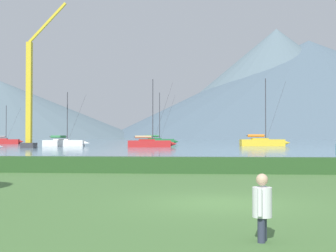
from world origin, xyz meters
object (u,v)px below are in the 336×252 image
at_px(sailboat_slip_8, 64,143).
at_px(sailboat_slip_9, 150,143).
at_px(person_seated_viewer, 262,204).
at_px(dock_crane, 30,99).
at_px(sailboat_slip_6, 263,142).
at_px(sailboat_slip_1, 4,141).
at_px(sailboat_slip_2, 157,141).

height_order(sailboat_slip_8, sailboat_slip_9, sailboat_slip_9).
relative_size(sailboat_slip_9, person_seated_viewer, 8.95).
height_order(sailboat_slip_9, dock_crane, dock_crane).
bearing_deg(sailboat_slip_9, sailboat_slip_6, 16.78).
height_order(sailboat_slip_1, sailboat_slip_6, sailboat_slip_6).
height_order(sailboat_slip_6, sailboat_slip_9, sailboat_slip_6).
bearing_deg(sailboat_slip_6, sailboat_slip_1, 158.27).
bearing_deg(sailboat_slip_9, dock_crane, -169.32).
relative_size(person_seated_viewer, dock_crane, 0.06).
xyz_separation_m(sailboat_slip_8, sailboat_slip_9, (15.78, -4.93, 0.01)).
relative_size(sailboat_slip_1, sailboat_slip_2, 0.77).
bearing_deg(sailboat_slip_2, dock_crane, -131.17).
xyz_separation_m(sailboat_slip_2, sailboat_slip_9, (1.38, -24.96, -0.03)).
bearing_deg(sailboat_slip_9, sailboat_slip_2, 84.49).
distance_m(sailboat_slip_8, person_seated_viewer, 78.21).
bearing_deg(sailboat_slip_6, sailboat_slip_8, -178.17).
xyz_separation_m(sailboat_slip_9, dock_crane, (-17.77, -6.24, 6.86)).
xyz_separation_m(sailboat_slip_1, sailboat_slip_6, (55.24, -16.48, 0.11)).
height_order(sailboat_slip_1, sailboat_slip_8, sailboat_slip_8).
bearing_deg(dock_crane, sailboat_slip_6, 22.61).
xyz_separation_m(sailboat_slip_1, sailboat_slip_8, (20.13, -20.76, 0.03)).
height_order(sailboat_slip_1, dock_crane, dock_crane).
xyz_separation_m(sailboat_slip_2, person_seated_viewer, (11.70, -93.76, -0.03)).
height_order(sailboat_slip_9, person_seated_viewer, sailboat_slip_9).
relative_size(sailboat_slip_6, dock_crane, 0.54).
distance_m(sailboat_slip_1, dock_crane, 37.37).
height_order(sailboat_slip_2, person_seated_viewer, sailboat_slip_2).
relative_size(sailboat_slip_2, sailboat_slip_9, 1.00).
relative_size(sailboat_slip_6, sailboat_slip_8, 1.27).
relative_size(sailboat_slip_2, sailboat_slip_8, 1.17).
bearing_deg(sailboat_slip_2, sailboat_slip_1, 165.33).
height_order(sailboat_slip_6, dock_crane, dock_crane).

